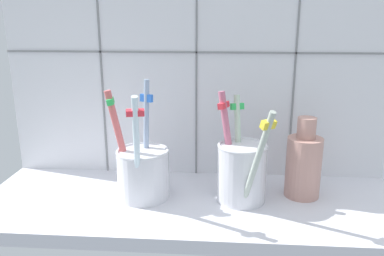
% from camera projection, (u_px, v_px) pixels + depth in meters
% --- Properties ---
extents(counter_slab, '(0.64, 0.22, 0.02)m').
position_uv_depth(counter_slab, '(192.00, 207.00, 0.60)').
color(counter_slab, silver).
rests_on(counter_slab, ground).
extents(tile_wall_back, '(0.64, 0.02, 0.45)m').
position_uv_depth(tile_wall_back, '(197.00, 56.00, 0.65)').
color(tile_wall_back, white).
rests_on(tile_wall_back, ground).
extents(toothbrush_cup_left, '(0.09, 0.11, 0.18)m').
position_uv_depth(toothbrush_cup_left, '(142.00, 170.00, 0.60)').
color(toothbrush_cup_left, silver).
rests_on(toothbrush_cup_left, counter_slab).
extents(toothbrush_cup_right, '(0.08, 0.11, 0.16)m').
position_uv_depth(toothbrush_cup_right, '(241.00, 169.00, 0.58)').
color(toothbrush_cup_right, silver).
rests_on(toothbrush_cup_right, counter_slab).
extents(ceramic_vase, '(0.05, 0.05, 0.12)m').
position_uv_depth(ceramic_vase, '(304.00, 164.00, 0.60)').
color(ceramic_vase, tan).
rests_on(ceramic_vase, counter_slab).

